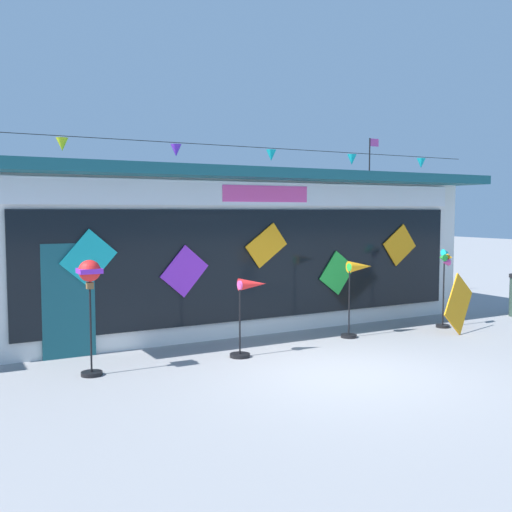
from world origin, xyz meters
TOP-DOWN VIEW (x-y plane):
  - ground_plane at (0.00, 0.00)m, footprint 80.00×80.00m
  - kite_shop_building at (0.36, 6.01)m, footprint 11.31×6.88m
  - wind_spinner_far_left at (-3.49, 1.70)m, footprint 0.35×0.35m
  - wind_spinner_left at (-0.76, 1.63)m, footprint 0.70×0.36m
  - wind_spinner_center_left at (1.94, 1.99)m, footprint 0.70×0.32m
  - wind_spinner_center_right at (4.18, 1.79)m, footprint 0.37×0.29m
  - display_kite_on_ground at (4.04, 1.27)m, footprint 1.24×0.43m

SIDE VIEW (x-z plane):
  - ground_plane at x=0.00m, z-range 0.00..0.00m
  - display_kite_on_ground at x=4.04m, z-range 0.00..1.24m
  - wind_spinner_left at x=-0.76m, z-range 0.27..1.66m
  - wind_spinner_center_right at x=4.18m, z-range 0.29..2.02m
  - wind_spinner_center_left at x=1.94m, z-range 0.40..1.95m
  - wind_spinner_far_left at x=-3.49m, z-range 0.52..2.33m
  - kite_shop_building at x=0.36m, z-range -0.61..4.04m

